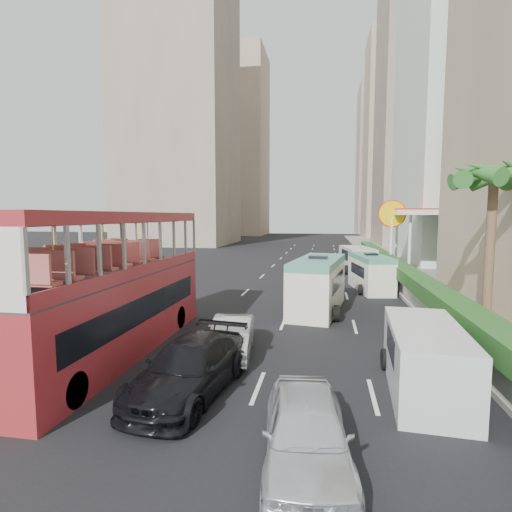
% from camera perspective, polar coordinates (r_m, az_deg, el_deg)
% --- Properties ---
extents(ground_plane, '(200.00, 200.00, 0.00)m').
position_cam_1_polar(ground_plane, '(13.87, 3.40, -15.06)').
color(ground_plane, black).
rests_on(ground_plane, ground).
extents(double_decker_bus, '(2.50, 11.00, 5.06)m').
position_cam_1_polar(double_decker_bus, '(15.07, -19.90, -3.75)').
color(double_decker_bus, maroon).
rests_on(double_decker_bus, ground).
extents(car_silver_lane_a, '(1.84, 4.04, 1.29)m').
position_cam_1_polar(car_silver_lane_a, '(14.73, -3.45, -13.79)').
color(car_silver_lane_a, silver).
rests_on(car_silver_lane_a, ground).
extents(car_silver_lane_b, '(2.10, 4.34, 1.43)m').
position_cam_1_polar(car_silver_lane_b, '(8.97, 7.16, -27.60)').
color(car_silver_lane_b, silver).
rests_on(car_silver_lane_b, ground).
extents(car_black, '(2.70, 5.31, 1.48)m').
position_cam_1_polar(car_black, '(11.90, -9.39, -18.78)').
color(car_black, black).
rests_on(car_black, ground).
extents(van_asset, '(2.49, 5.16, 1.42)m').
position_cam_1_polar(van_asset, '(28.12, 8.62, -4.40)').
color(van_asset, silver).
rests_on(van_asset, ground).
extents(minibus_near, '(2.98, 6.41, 2.73)m').
position_cam_1_polar(minibus_near, '(21.01, 8.83, -4.07)').
color(minibus_near, silver).
rests_on(minibus_near, ground).
extents(minibus_far, '(2.61, 5.50, 2.34)m').
position_cam_1_polar(minibus_far, '(27.52, 16.05, -2.32)').
color(minibus_far, silver).
rests_on(minibus_far, ground).
extents(panel_van_near, '(2.19, 4.80, 1.87)m').
position_cam_1_polar(panel_van_near, '(12.44, 23.04, -13.43)').
color(panel_van_near, silver).
rests_on(panel_van_near, ground).
extents(panel_van_far, '(3.00, 5.72, 2.18)m').
position_cam_1_polar(panel_van_far, '(36.25, 14.24, -0.50)').
color(panel_van_far, silver).
rests_on(panel_van_far, ground).
extents(sidewalk, '(6.00, 120.00, 0.18)m').
position_cam_1_polar(sidewalk, '(38.94, 20.98, -1.76)').
color(sidewalk, '#99968C').
rests_on(sidewalk, ground).
extents(kerb_wall, '(0.30, 44.00, 1.00)m').
position_cam_1_polar(kerb_wall, '(27.64, 19.69, -3.43)').
color(kerb_wall, silver).
rests_on(kerb_wall, sidewalk).
extents(hedge, '(1.10, 44.00, 0.70)m').
position_cam_1_polar(hedge, '(27.52, 19.75, -1.68)').
color(hedge, '#2D6626').
rests_on(hedge, kerb_wall).
extents(palm_tree, '(0.36, 0.36, 6.40)m').
position_cam_1_polar(palm_tree, '(18.12, 30.38, 0.06)').
color(palm_tree, brown).
rests_on(palm_tree, sidewalk).
extents(shell_station, '(6.50, 8.00, 5.50)m').
position_cam_1_polar(shell_station, '(36.96, 23.25, 1.91)').
color(shell_station, silver).
rests_on(shell_station, ground).
extents(tower_mid, '(16.00, 16.00, 50.00)m').
position_cam_1_polar(tower_mid, '(75.52, 23.75, 20.70)').
color(tower_mid, '#A08F7E').
rests_on(tower_mid, ground).
extents(tower_far_a, '(14.00, 14.00, 44.00)m').
position_cam_1_polar(tower_far_a, '(97.66, 19.60, 15.50)').
color(tower_far_a, tan).
rests_on(tower_far_a, ground).
extents(tower_far_b, '(14.00, 14.00, 40.00)m').
position_cam_1_polar(tower_far_b, '(118.88, 17.74, 12.77)').
color(tower_far_b, '#A08F7E').
rests_on(tower_far_b, ground).
extents(tower_left_a, '(18.00, 18.00, 52.00)m').
position_cam_1_polar(tower_left_a, '(75.50, -11.06, 21.86)').
color(tower_left_a, '#A08F7E').
rests_on(tower_left_a, ground).
extents(tower_left_b, '(16.00, 16.00, 46.00)m').
position_cam_1_polar(tower_left_b, '(107.06, -3.05, 15.47)').
color(tower_left_b, tan).
rests_on(tower_left_b, ground).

